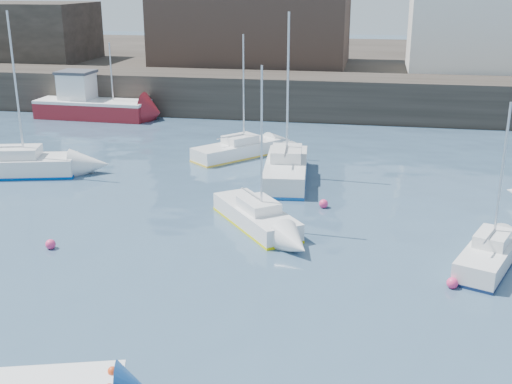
% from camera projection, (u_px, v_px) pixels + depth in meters
% --- Properties ---
extents(quay_wall, '(90.00, 5.00, 3.00)m').
position_uv_depth(quay_wall, '(312.00, 96.00, 47.69)').
color(quay_wall, '#28231E').
rests_on(quay_wall, ground).
extents(land_strip, '(90.00, 32.00, 2.80)m').
position_uv_depth(land_strip, '(330.00, 67.00, 64.51)').
color(land_strip, '#28231E').
rests_on(land_strip, ground).
extents(bldg_east_d, '(11.14, 11.14, 8.95)m').
position_uv_depth(bldg_east_d, '(463.00, 12.00, 50.00)').
color(bldg_east_d, white).
rests_on(bldg_east_d, land_strip).
extents(warehouse, '(16.40, 10.40, 7.60)m').
position_uv_depth(warehouse, '(253.00, 18.00, 54.58)').
color(warehouse, '#3D2D26').
rests_on(warehouse, land_strip).
extents(bldg_west, '(14.00, 8.00, 5.00)m').
position_uv_depth(bldg_west, '(12.00, 31.00, 57.87)').
color(bldg_west, '#353028').
rests_on(bldg_west, land_strip).
extents(fishing_boat, '(8.38, 3.39, 5.49)m').
position_uv_depth(fishing_boat, '(90.00, 103.00, 47.36)').
color(fishing_boat, maroon).
rests_on(fishing_boat, ground).
extents(sailboat_b, '(4.46, 5.15, 6.69)m').
position_uv_depth(sailboat_b, '(256.00, 216.00, 26.66)').
color(sailboat_b, white).
rests_on(sailboat_b, ground).
extents(sailboat_c, '(3.01, 4.67, 5.87)m').
position_uv_depth(sailboat_c, '(489.00, 255.00, 22.86)').
color(sailboat_c, white).
rests_on(sailboat_c, ground).
extents(sailboat_e, '(6.79, 3.65, 8.34)m').
position_uv_depth(sailboat_e, '(13.00, 165.00, 33.51)').
color(sailboat_e, white).
rests_on(sailboat_e, ground).
extents(sailboat_f, '(2.60, 6.54, 8.30)m').
position_uv_depth(sailboat_f, '(286.00, 169.00, 32.67)').
color(sailboat_f, white).
rests_on(sailboat_f, ground).
extents(sailboat_h, '(4.80, 5.19, 6.91)m').
position_uv_depth(sailboat_h, '(237.00, 149.00, 36.93)').
color(sailboat_h, white).
rests_on(sailboat_h, ground).
extents(buoy_near, '(0.39, 0.39, 0.39)m').
position_uv_depth(buoy_near, '(51.00, 249.00, 24.50)').
color(buoy_near, '#F53675').
rests_on(buoy_near, ground).
extents(buoy_mid, '(0.39, 0.39, 0.39)m').
position_uv_depth(buoy_mid, '(452.00, 288.00, 21.39)').
color(buoy_mid, '#F53675').
rests_on(buoy_mid, ground).
extents(buoy_far, '(0.40, 0.40, 0.40)m').
position_uv_depth(buoy_far, '(323.00, 208.00, 28.88)').
color(buoy_far, '#F53675').
rests_on(buoy_far, ground).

